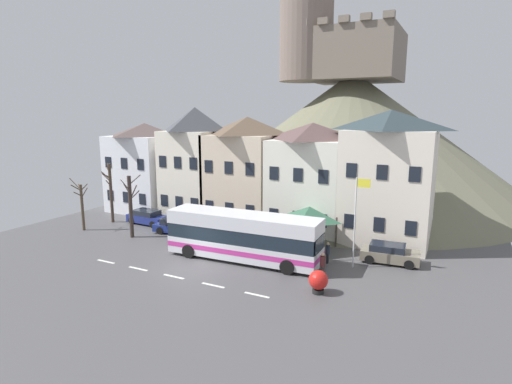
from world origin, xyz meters
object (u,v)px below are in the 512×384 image
object	(u,v)px
townhouse_04	(388,178)
transit_bus	(243,237)
flagpole	(356,216)
parked_car_01	(179,226)
harbour_buoy	(318,281)
townhouse_02	(248,170)
bus_shelter	(309,214)
pedestrian_00	(328,251)
parked_car_00	(389,253)
townhouse_03	(312,178)
hilltop_castle	(351,132)
parked_car_02	(148,217)
bare_tree_02	(82,205)
townhouse_00	(147,167)
bare_tree_00	(131,205)
public_bench	(298,234)
townhouse_01	(196,163)
bare_tree_01	(111,191)
pedestrian_01	(323,263)

from	to	relation	value
townhouse_04	transit_bus	distance (m)	12.56
transit_bus	flagpole	size ratio (longest dim) A/B	1.82
parked_car_01	harbour_buoy	world-z (taller)	harbour_buoy
townhouse_02	bus_shelter	world-z (taller)	townhouse_02
pedestrian_00	parked_car_00	bearing A→B (deg)	28.46
townhouse_03	hilltop_castle	size ratio (longest dim) A/B	0.23
pedestrian_00	parked_car_02	bearing A→B (deg)	172.81
bare_tree_02	hilltop_castle	bearing A→B (deg)	56.61
townhouse_00	bare_tree_00	size ratio (longest dim) A/B	1.74
parked_car_00	parked_car_01	distance (m)	17.59
townhouse_00	parked_car_00	distance (m)	27.12
harbour_buoy	bare_tree_02	xyz separation A→B (m)	(-23.03, 3.08, 1.55)
parked_car_01	pedestrian_00	bearing A→B (deg)	-11.99
townhouse_02	townhouse_03	size ratio (longest dim) A/B	1.05
public_bench	flagpole	world-z (taller)	flagpole
parked_car_00	parked_car_02	distance (m)	22.16
townhouse_01	parked_car_02	bearing A→B (deg)	-119.11
hilltop_castle	parked_car_01	size ratio (longest dim) A/B	8.94
hilltop_castle	public_bench	bearing A→B (deg)	-87.17
townhouse_01	townhouse_03	size ratio (longest dim) A/B	1.14
parked_car_02	bare_tree_00	distance (m)	4.73
townhouse_01	parked_car_01	distance (m)	7.73
townhouse_04	bare_tree_02	size ratio (longest dim) A/B	2.26
flagpole	bare_tree_00	size ratio (longest dim) A/B	1.16
bus_shelter	pedestrian_00	bearing A→B (deg)	-43.17
townhouse_01	public_bench	distance (m)	13.25
pedestrian_00	townhouse_03	bearing A→B (deg)	117.81
bare_tree_02	townhouse_02	bearing A→B (deg)	38.41
townhouse_03	bus_shelter	xyz separation A→B (m)	(1.72, -5.28, -1.88)
parked_car_00	hilltop_castle	bearing A→B (deg)	107.11
townhouse_03	bare_tree_01	xyz separation A→B (m)	(-18.00, -5.97, -1.77)
hilltop_castle	parked_car_02	size ratio (longest dim) A/B	10.20
parked_car_01	pedestrian_01	world-z (taller)	pedestrian_01
bus_shelter	pedestrian_00	size ratio (longest dim) A/B	2.40
townhouse_02	flagpole	xyz separation A→B (m)	(12.16, -7.42, -1.37)
townhouse_02	parked_car_02	distance (m)	10.46
flagpole	harbour_buoy	bearing A→B (deg)	-100.14
parked_car_01	public_bench	xyz separation A→B (m)	(9.91, 2.99, -0.18)
townhouse_02	townhouse_03	distance (m)	6.46
townhouse_00	transit_bus	distance (m)	19.55
townhouse_03	bare_tree_01	distance (m)	19.05
pedestrian_00	bare_tree_02	bearing A→B (deg)	-175.01
bus_shelter	flagpole	distance (m)	4.52
pedestrian_01	bus_shelter	bearing A→B (deg)	119.01
pedestrian_01	bare_tree_01	world-z (taller)	bare_tree_01
parked_car_00	flagpole	distance (m)	4.14
pedestrian_00	townhouse_01	bearing A→B (deg)	156.55
townhouse_02	parked_car_01	size ratio (longest dim) A/B	2.11
townhouse_01	townhouse_03	bearing A→B (deg)	1.94
townhouse_01	pedestrian_01	world-z (taller)	townhouse_01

